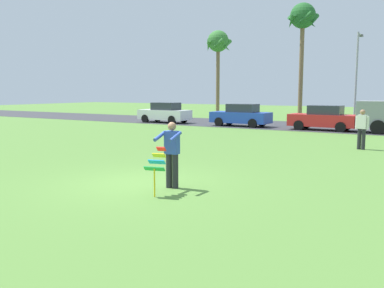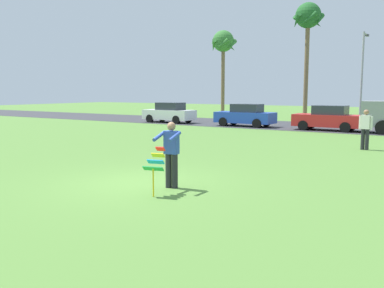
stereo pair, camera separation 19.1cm
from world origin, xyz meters
name	(u,v)px [view 1 (the left image)]	position (x,y,z in m)	size (l,w,h in m)	color
ground_plane	(141,183)	(0.00, 0.00, 0.00)	(120.00, 120.00, 0.00)	#568438
road_strip	(326,127)	(0.00, 20.75, 0.01)	(120.00, 8.00, 0.01)	#38383D
person_kite_flyer	(172,152)	(1.03, 0.00, 0.95)	(0.60, 0.70, 1.73)	#26262B
kite_held	(157,164)	(1.15, -0.83, 0.78)	(0.53, 0.70, 1.16)	red
parked_car_white	(165,113)	(-12.00, 18.35, 0.77)	(4.24, 1.92, 1.60)	white
parked_car_blue	(241,116)	(-5.39, 18.35, 0.77)	(4.23, 1.89, 1.60)	#2347B7
parked_car_red	(323,118)	(0.38, 18.35, 0.77)	(4.23, 1.89, 1.60)	red
palm_tree_left_near	(218,45)	(-12.65, 28.59, 7.03)	(2.58, 2.71, 8.44)	brown
palm_tree_right_near	(303,22)	(-3.62, 26.49, 8.25)	(2.58, 2.71, 9.77)	brown
streetlight_pole	(357,72)	(0.95, 25.90, 4.00)	(0.24, 1.65, 7.00)	#9E9EA3
person_walker_near	(362,128)	(4.00, 10.25, 0.93)	(0.56, 0.27, 1.73)	#26262B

